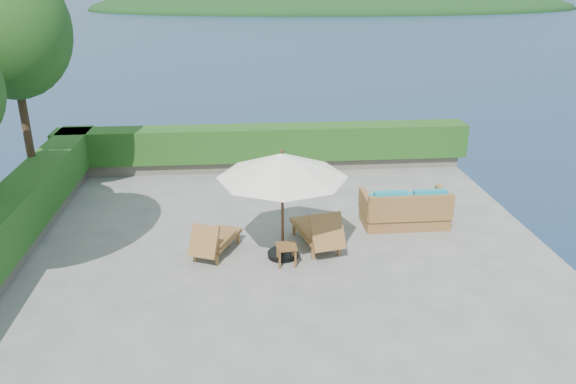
{
  "coord_description": "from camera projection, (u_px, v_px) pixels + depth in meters",
  "views": [
    {
      "loc": [
        -0.71,
        -10.81,
        5.66
      ],
      "look_at": [
        0.3,
        0.8,
        1.1
      ],
      "focal_mm": 35.0,
      "sensor_mm": 36.0,
      "label": 1
    }
  ],
  "objects": [
    {
      "name": "ocean",
      "position": [
        278.0,
        366.0,
        13.24
      ],
      "size": [
        600.0,
        600.0,
        0.0
      ],
      "primitive_type": "plane",
      "color": "#18294B",
      "rests_on": "ground"
    },
    {
      "name": "hedge_far",
      "position": [
        265.0,
        143.0,
        17.04
      ],
      "size": [
        12.4,
        0.9,
        1.0
      ],
      "primitive_type": "cube",
      "color": "#144012",
      "rests_on": "planter_wall_far"
    },
    {
      "name": "patio_umbrella",
      "position": [
        282.0,
        166.0,
        11.26
      ],
      "size": [
        2.85,
        2.85,
        2.41
      ],
      "rotation": [
        0.0,
        0.0,
        -0.06
      ],
      "color": "black",
      "rests_on": "ground"
    },
    {
      "name": "foundation",
      "position": [
        278.0,
        314.0,
        12.71
      ],
      "size": [
        12.0,
        12.0,
        3.0
      ],
      "primitive_type": "cube",
      "color": "#5E554B",
      "rests_on": "ocean"
    },
    {
      "name": "tree_far",
      "position": [
        9.0,
        31.0,
        13.03
      ],
      "size": [
        2.8,
        2.8,
        6.03
      ],
      "color": "#402B18",
      "rests_on": "ground"
    },
    {
      "name": "lounge_left",
      "position": [
        214.0,
        240.0,
        11.96
      ],
      "size": [
        1.14,
        1.58,
        0.85
      ],
      "rotation": [
        0.0,
        0.0,
        -0.42
      ],
      "color": "brown",
      "rests_on": "ground"
    },
    {
      "name": "side_table",
      "position": [
        286.0,
        249.0,
        11.54
      ],
      "size": [
        0.44,
        0.44,
        0.44
      ],
      "rotation": [
        0.0,
        0.0,
        0.06
      ],
      "color": "brown",
      "rests_on": "ground"
    },
    {
      "name": "planter_wall_left",
      "position": [
        8.0,
        256.0,
        11.63
      ],
      "size": [
        0.6,
        12.0,
        0.36
      ],
      "primitive_type": "cube",
      "color": "#6B6356",
      "rests_on": "ground"
    },
    {
      "name": "hedge_left",
      "position": [
        2.0,
        227.0,
        11.39
      ],
      "size": [
        0.9,
        12.4,
        1.0
      ],
      "primitive_type": "cube",
      "color": "#144012",
      "rests_on": "planter_wall_left"
    },
    {
      "name": "planter_wall_far",
      "position": [
        265.0,
        164.0,
        17.28
      ],
      "size": [
        12.0,
        0.6,
        0.36
      ],
      "primitive_type": "cube",
      "color": "#6B6356",
      "rests_on": "ground"
    },
    {
      "name": "offshore_island",
      "position": [
        337.0,
        9.0,
        145.14
      ],
      "size": [
        126.0,
        57.6,
        12.6
      ],
      "primitive_type": "ellipsoid",
      "color": "black",
      "rests_on": "ocean"
    },
    {
      "name": "ground",
      "position": [
        277.0,
        253.0,
        12.15
      ],
      "size": [
        12.0,
        12.0,
        0.0
      ],
      "primitive_type": "plane",
      "color": "gray",
      "rests_on": "ground"
    },
    {
      "name": "wicker_loveseat",
      "position": [
        405.0,
        210.0,
        13.35
      ],
      "size": [
        2.04,
        1.05,
        1.0
      ],
      "rotation": [
        0.0,
        0.0,
        0.01
      ],
      "color": "brown",
      "rests_on": "ground"
    },
    {
      "name": "lounge_right",
      "position": [
        318.0,
        230.0,
        12.25
      ],
      "size": [
        1.06,
        1.82,
        0.99
      ],
      "rotation": [
        0.0,
        0.0,
        0.22
      ],
      "color": "brown",
      "rests_on": "ground"
    }
  ]
}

